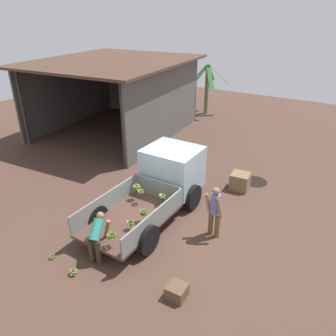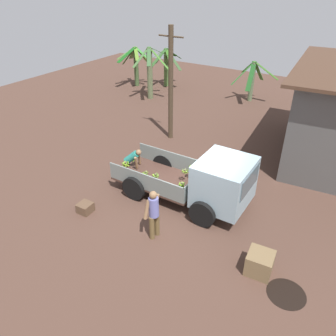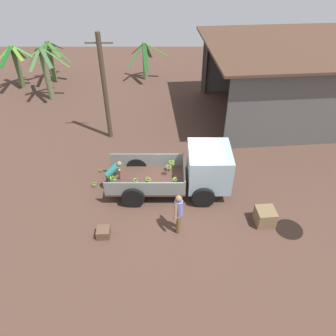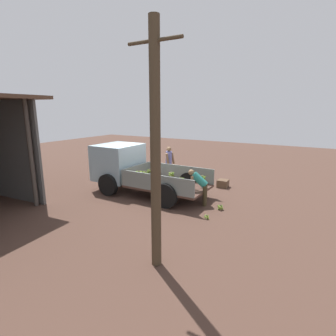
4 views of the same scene
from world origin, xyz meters
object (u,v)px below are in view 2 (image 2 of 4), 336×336
object	(u,v)px
utility_pole	(171,85)
person_worker_loading	(131,161)
cargo_truck	(210,182)
banana_bunch_on_ground_0	(117,168)
wooden_crate_1	(260,263)
person_foreground_visitor	(154,212)
banana_bunch_on_ground_1	(134,160)
wooden_crate_0	(85,208)

from	to	relation	value
utility_pole	person_worker_loading	world-z (taller)	utility_pole
utility_pole	cargo_truck	bearing A→B (deg)	-44.78
cargo_truck	banana_bunch_on_ground_0	world-z (taller)	cargo_truck
banana_bunch_on_ground_0	wooden_crate_1	distance (m)	6.87
utility_pole	banana_bunch_on_ground_0	world-z (taller)	utility_pole
person_foreground_visitor	banana_bunch_on_ground_1	bearing A→B (deg)	-37.75
utility_pole	wooden_crate_1	bearing A→B (deg)	-42.26
utility_pole	banana_bunch_on_ground_1	bearing A→B (deg)	-90.74
person_foreground_visitor	wooden_crate_1	xyz separation A→B (m)	(3.15, 0.35, -0.60)
cargo_truck	person_foreground_visitor	world-z (taller)	cargo_truck
cargo_truck	utility_pole	size ratio (longest dim) A/B	0.95
cargo_truck	banana_bunch_on_ground_1	bearing A→B (deg)	164.18
person_foreground_visitor	banana_bunch_on_ground_1	distance (m)	4.75
utility_pole	banana_bunch_on_ground_1	world-z (taller)	utility_pole
utility_pole	banana_bunch_on_ground_0	distance (m)	4.55
cargo_truck	person_worker_loading	bearing A→B (deg)	178.67
person_foreground_visitor	banana_bunch_on_ground_1	world-z (taller)	person_foreground_visitor
utility_pole	wooden_crate_0	xyz separation A→B (m)	(0.65, -6.43, -2.43)
banana_bunch_on_ground_1	wooden_crate_0	size ratio (longest dim) A/B	0.36
wooden_crate_1	cargo_truck	bearing A→B (deg)	142.47
person_foreground_visitor	utility_pole	bearing A→B (deg)	-54.72
wooden_crate_1	banana_bunch_on_ground_1	bearing A→B (deg)	155.28
banana_bunch_on_ground_0	person_foreground_visitor	bearing A→B (deg)	-34.66
person_worker_loading	banana_bunch_on_ground_0	size ratio (longest dim) A/B	5.78
wooden_crate_1	wooden_crate_0	bearing A→B (deg)	-173.91
wooden_crate_0	person_foreground_visitor	bearing A→B (deg)	5.72
person_foreground_visitor	person_worker_loading	xyz separation A→B (m)	(-2.57, 2.25, -0.16)
wooden_crate_1	banana_bunch_on_ground_0	bearing A→B (deg)	162.97
banana_bunch_on_ground_1	wooden_crate_1	world-z (taller)	wooden_crate_1
utility_pole	wooden_crate_1	size ratio (longest dim) A/B	7.60
utility_pole	wooden_crate_0	size ratio (longest dim) A/B	11.29
utility_pole	person_foreground_visitor	world-z (taller)	utility_pole
wooden_crate_0	person_worker_loading	bearing A→B (deg)	89.15
banana_bunch_on_ground_0	banana_bunch_on_ground_1	world-z (taller)	banana_bunch_on_ground_0
person_worker_loading	wooden_crate_0	size ratio (longest dim) A/B	2.86
cargo_truck	wooden_crate_1	bearing A→B (deg)	-37.73
cargo_truck	person_worker_loading	world-z (taller)	cargo_truck
utility_pole	banana_bunch_on_ground_1	distance (m)	3.80
person_worker_loading	banana_bunch_on_ground_1	world-z (taller)	person_worker_loading
cargo_truck	banana_bunch_on_ground_1	size ratio (longest dim) A/B	29.57
utility_pole	banana_bunch_on_ground_1	xyz separation A→B (m)	(-0.04, -2.85, -2.51)
person_foreground_visitor	wooden_crate_0	distance (m)	2.73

